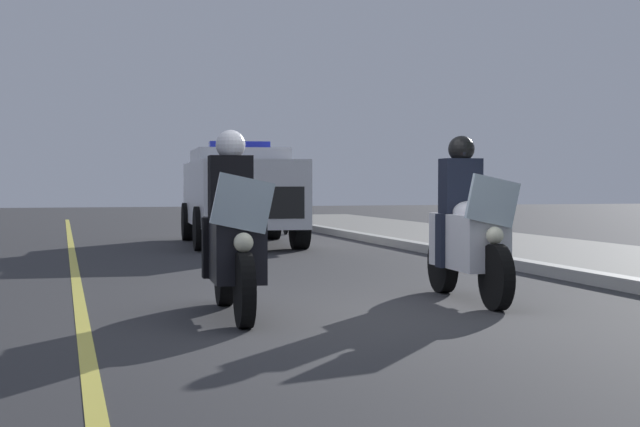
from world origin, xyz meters
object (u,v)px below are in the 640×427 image
police_motorcycle_lead_left (233,240)px  police_suv (240,191)px  cyclist_background (281,199)px  police_motorcycle_lead_right (467,233)px

police_motorcycle_lead_left → police_suv: bearing=169.0°
cyclist_background → police_motorcycle_lead_right: bearing=-4.8°
police_motorcycle_lead_right → police_motorcycle_lead_left: bearing=-80.7°
police_motorcycle_lead_right → police_suv: size_ratio=0.43×
police_suv → police_motorcycle_lead_right: bearing=3.8°
police_motorcycle_lead_left → police_suv: (-9.81, 1.90, 0.37)m
police_motorcycle_lead_left → police_motorcycle_lead_right: (-0.42, 2.53, 0.00)m
cyclist_background → police_motorcycle_lead_left: bearing=-14.9°
police_motorcycle_lead_right → police_suv: 9.42m
police_motorcycle_lead_left → police_motorcycle_lead_right: bearing=99.3°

